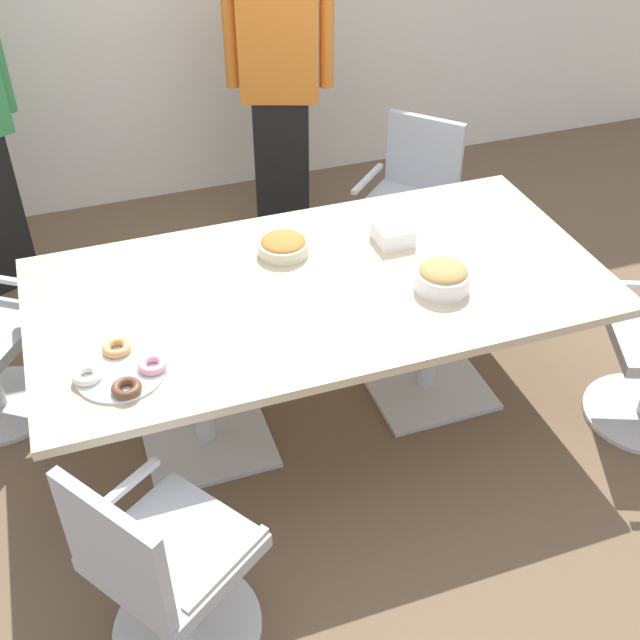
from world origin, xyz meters
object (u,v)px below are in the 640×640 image
Objects in this scene: snack_bowl_cookies at (443,276)px; conference_table at (320,306)px; office_chair_0 at (410,212)px; office_chair_2 at (164,573)px; person_standing_1 at (280,83)px; snack_bowl_pretzels at (283,245)px; donut_platter at (121,370)px; napkin_pile at (393,234)px.

conference_table is at bearing 156.19° from snack_bowl_cookies.
office_chair_0 reaches higher than snack_bowl_cookies.
office_chair_2 is at bearing 94.01° from office_chair_0.
person_standing_1 reaches higher than snack_bowl_pretzels.
donut_platter is (-0.87, -0.31, 0.14)m from conference_table.
snack_bowl_pretzels is at bearing 106.50° from conference_table.
snack_bowl_pretzels reaches higher than donut_platter.
office_chair_2 is at bearing -90.11° from donut_platter.
conference_table is 0.93m from donut_platter.
office_chair_2 reaches higher than conference_table.
conference_table is 1.72m from person_standing_1.
donut_platter reaches higher than conference_table.
office_chair_2 is 0.73m from donut_platter.
office_chair_2 is 1.49m from snack_bowl_pretzels.
office_chair_2 reaches higher than donut_platter.
office_chair_0 is at bearing 35.84° from snack_bowl_pretzels.
conference_table is at bearing 98.13° from person_standing_1.
person_standing_1 is 8.15× the size of snack_bowl_pretzels.
napkin_pile is at bearing 105.75° from office_chair_0.
office_chair_0 is 1.23m from snack_bowl_pretzels.
snack_bowl_cookies is (1.33, 0.74, 0.40)m from office_chair_2.
office_chair_0 is 5.75× the size of napkin_pile.
snack_bowl_pretzels is at bearing 139.08° from snack_bowl_cookies.
napkin_pile is at bearing 24.94° from conference_table.
snack_bowl_cookies is at bearing 117.39° from office_chair_0.
person_standing_1 is (-0.53, 0.71, 0.56)m from office_chair_0.
person_standing_1 is 1.46m from snack_bowl_pretzels.
person_standing_1 is at bearing -6.36° from office_chair_0.
office_chair_0 is 0.96m from napkin_pile.
conference_table is at bearing -73.50° from snack_bowl_pretzels.
napkin_pile is at bearing 21.29° from donut_platter.
napkin_pile is (1.28, 0.50, 0.02)m from donut_platter.
napkin_pile is (1.28, 1.13, 0.39)m from office_chair_2.
person_standing_1 reaches higher than conference_table.
conference_table is 2.64× the size of office_chair_2.
donut_platter is (-1.33, -0.10, -0.04)m from snack_bowl_cookies.
office_chair_2 is 5.75× the size of napkin_pile.
person_standing_1 is 1.47m from napkin_pile.
snack_bowl_pretzels is 0.66× the size of donut_platter.
snack_bowl_cookies is at bearing 113.54° from person_standing_1.
snack_bowl_cookies is 0.40m from napkin_pile.
conference_table is 10.67× the size of snack_bowl_pretzels.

